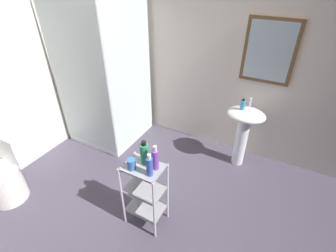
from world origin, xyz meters
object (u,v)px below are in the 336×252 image
(shower_stall, at_px, (110,111))
(toilet, at_px, (7,174))
(body_wash_bottle_green, at_px, (144,153))
(conditioner_bottle_purple, at_px, (155,159))
(pedestal_sink, at_px, (244,126))
(rinse_cup, at_px, (131,164))
(hand_soap_bottle, at_px, (243,105))
(storage_cart, at_px, (145,190))
(shampoo_bottle_blue, at_px, (150,166))

(shower_stall, relative_size, toilet, 2.63)
(body_wash_bottle_green, distance_m, conditioner_bottle_purple, 0.13)
(toilet, xyz_separation_m, body_wash_bottle_green, (1.50, 0.50, 0.53))
(pedestal_sink, height_order, body_wash_bottle_green, body_wash_bottle_green)
(conditioner_bottle_purple, bearing_deg, body_wash_bottle_green, 169.00)
(pedestal_sink, xyz_separation_m, rinse_cup, (-0.67, -1.40, 0.21))
(hand_soap_bottle, distance_m, body_wash_bottle_green, 1.39)
(storage_cart, height_order, hand_soap_bottle, hand_soap_bottle)
(hand_soap_bottle, bearing_deg, storage_cart, -112.01)
(shower_stall, bearing_deg, rinse_cup, -42.71)
(storage_cart, relative_size, conditioner_bottle_purple, 3.00)
(pedestal_sink, height_order, hand_soap_bottle, hand_soap_bottle)
(shampoo_bottle_blue, distance_m, rinse_cup, 0.19)
(pedestal_sink, height_order, shampoo_bottle_blue, shampoo_bottle_blue)
(hand_soap_bottle, bearing_deg, conditioner_bottle_purple, -108.32)
(toilet, relative_size, conditioner_bottle_purple, 3.09)
(rinse_cup, bearing_deg, body_wash_bottle_green, 66.14)
(shower_stall, height_order, conditioner_bottle_purple, shower_stall)
(toilet, height_order, rinse_cup, rinse_cup)
(toilet, height_order, storage_cart, toilet)
(hand_soap_bottle, height_order, shampoo_bottle_blue, shampoo_bottle_blue)
(shampoo_bottle_blue, xyz_separation_m, rinse_cup, (-0.18, -0.01, -0.05))
(toilet, relative_size, shampoo_bottle_blue, 3.41)
(pedestal_sink, bearing_deg, shampoo_bottle_blue, -109.47)
(shampoo_bottle_blue, bearing_deg, rinse_cup, -176.00)
(toilet, height_order, hand_soap_bottle, hand_soap_bottle)
(toilet, distance_m, conditioner_bottle_purple, 1.78)
(toilet, height_order, shampoo_bottle_blue, shampoo_bottle_blue)
(body_wash_bottle_green, height_order, rinse_cup, body_wash_bottle_green)
(hand_soap_bottle, xyz_separation_m, rinse_cup, (-0.61, -1.40, -0.08))
(shower_stall, bearing_deg, body_wash_bottle_green, -37.76)
(body_wash_bottle_green, xyz_separation_m, conditioner_bottle_purple, (0.13, -0.02, 0.00))
(body_wash_bottle_green, xyz_separation_m, shampoo_bottle_blue, (0.12, -0.12, -0.01))
(body_wash_bottle_green, height_order, shampoo_bottle_blue, body_wash_bottle_green)
(shower_stall, relative_size, conditioner_bottle_purple, 8.12)
(shower_stall, xyz_separation_m, body_wash_bottle_green, (1.21, -0.94, 0.38))
(toilet, height_order, conditioner_bottle_purple, conditioner_bottle_purple)
(shampoo_bottle_blue, xyz_separation_m, conditioner_bottle_purple, (0.00, 0.09, 0.01))
(conditioner_bottle_purple, bearing_deg, storage_cart, -161.58)
(hand_soap_bottle, xyz_separation_m, conditioner_bottle_purple, (-0.43, -1.29, -0.02))
(shower_stall, height_order, pedestal_sink, shower_stall)
(pedestal_sink, bearing_deg, hand_soap_bottle, -174.73)
(rinse_cup, bearing_deg, hand_soap_bottle, 66.31)
(conditioner_bottle_purple, xyz_separation_m, rinse_cup, (-0.18, -0.10, -0.06))
(shower_stall, distance_m, conditioner_bottle_purple, 1.70)
(shower_stall, xyz_separation_m, shampoo_bottle_blue, (1.34, -1.06, 0.37))
(pedestal_sink, relative_size, hand_soap_bottle, 5.99)
(hand_soap_bottle, height_order, rinse_cup, hand_soap_bottle)
(toilet, bearing_deg, shampoo_bottle_blue, 13.21)
(toilet, xyz_separation_m, conditioner_bottle_purple, (1.63, 0.47, 0.53))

